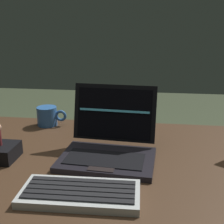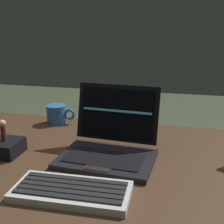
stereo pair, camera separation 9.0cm
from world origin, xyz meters
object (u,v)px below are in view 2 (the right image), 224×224
object	(u,v)px
external_keyboard	(72,191)
figurine_stand	(5,147)
laptop_front	(110,145)
figurine	(3,129)
coffee_mug	(57,114)

from	to	relation	value
external_keyboard	figurine_stand	bearing A→B (deg)	149.49
laptop_front	external_keyboard	size ratio (longest dim) A/B	1.02
laptop_front	figurine	bearing A→B (deg)	-170.56
laptop_front	figurine_stand	world-z (taller)	laptop_front
laptop_front	figurine_stand	distance (m)	0.35
laptop_front	coffee_mug	size ratio (longest dim) A/B	2.42
coffee_mug	figurine	bearing A→B (deg)	-96.87
external_keyboard	laptop_front	bearing A→B (deg)	80.19
external_keyboard	figurine	world-z (taller)	figurine
figurine_stand	figurine	world-z (taller)	figurine
figurine_stand	coffee_mug	size ratio (longest dim) A/B	0.81
figurine_stand	figurine	distance (m)	0.07
external_keyboard	figurine	distance (m)	0.36
laptop_front	figurine	distance (m)	0.35
laptop_front	figurine	xyz separation A→B (m)	(-0.35, -0.06, 0.05)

